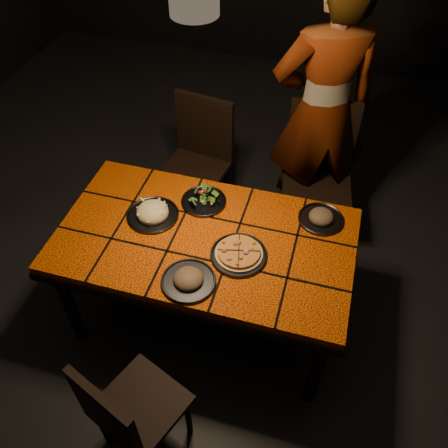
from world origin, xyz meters
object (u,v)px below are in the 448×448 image
(dining_table, at_px, (205,246))
(plate_pasta, at_px, (153,213))
(chair_near, at_px, (127,412))
(chair_far_left, at_px, (199,155))
(chair_far_right, at_px, (318,166))
(diner, at_px, (322,112))
(plate_pizza, at_px, (239,254))

(dining_table, xyz_separation_m, plate_pasta, (-0.33, 0.07, 0.10))
(chair_near, relative_size, chair_far_left, 0.87)
(plate_pasta, bearing_deg, chair_far_right, 47.95)
(chair_near, xyz_separation_m, diner, (0.56, 1.97, 0.47))
(plate_pasta, bearing_deg, chair_near, -76.69)
(chair_far_left, xyz_separation_m, plate_pasta, (0.01, -0.84, 0.23))
(diner, relative_size, plate_pasta, 6.47)
(dining_table, height_order, chair_far_left, chair_far_left)
(diner, relative_size, plate_pizza, 6.32)
(dining_table, height_order, chair_far_right, chair_far_right)
(chair_far_right, height_order, diner, diner)
(plate_pizza, height_order, plate_pasta, plate_pasta)
(chair_far_right, height_order, plate_pizza, chair_far_right)
(dining_table, height_order, chair_near, chair_near)
(dining_table, relative_size, chair_far_right, 1.60)
(plate_pizza, bearing_deg, chair_far_left, 119.05)
(diner, bearing_deg, chair_far_left, -12.48)
(chair_far_right, distance_m, plate_pasta, 1.25)
(chair_far_left, bearing_deg, chair_far_right, 13.84)
(plate_pasta, bearing_deg, plate_pizza, -15.50)
(chair_far_right, bearing_deg, plate_pizza, -113.22)
(dining_table, distance_m, plate_pizza, 0.25)
(dining_table, distance_m, chair_near, 0.93)
(diner, xyz_separation_m, plate_pizza, (-0.25, -1.15, -0.18))
(dining_table, bearing_deg, diner, 66.77)
(chair_far_left, xyz_separation_m, plate_pizza, (0.55, -0.99, 0.22))
(dining_table, bearing_deg, plate_pasta, 167.86)
(chair_far_left, height_order, plate_pasta, chair_far_left)
(diner, bearing_deg, chair_near, 50.52)
(plate_pasta, bearing_deg, diner, 51.80)
(chair_far_left, relative_size, plate_pizza, 3.20)
(dining_table, distance_m, plate_pasta, 0.35)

